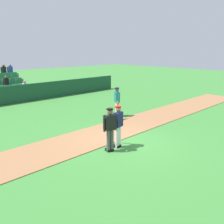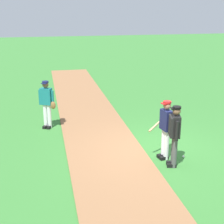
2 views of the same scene
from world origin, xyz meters
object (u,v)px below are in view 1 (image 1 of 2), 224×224
batter_navy_jersey (118,125)px  runner_teal_jersey (117,101)px  umpire_home_plate (110,127)px  baseball (127,151)px

batter_navy_jersey → runner_teal_jersey: size_ratio=1.00×
umpire_home_plate → baseball: umpire_home_plate is taller
umpire_home_plate → runner_teal_jersey: (3.82, 3.36, -0.04)m
batter_navy_jersey → runner_teal_jersey: same height
batter_navy_jersey → runner_teal_jersey: 4.66m
runner_teal_jersey → batter_navy_jersey: bearing=-134.9°
runner_teal_jersey → umpire_home_plate: bearing=-138.6°
umpire_home_plate → runner_teal_jersey: bearing=41.4°
baseball → batter_navy_jersey: bearing=79.9°
umpire_home_plate → baseball: size_ratio=23.78×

